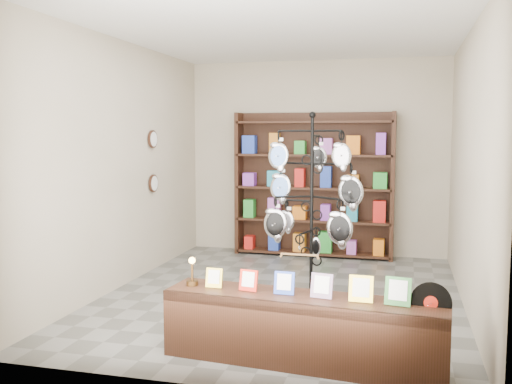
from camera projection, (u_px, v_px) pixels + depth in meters
ground at (282, 295)px, 6.62m from camera, size 5.00×5.00×0.00m
room_envelope at (283, 136)px, 6.44m from camera, size 5.00×5.00×5.00m
display_tree at (312, 197)px, 5.96m from camera, size 1.08×0.95×2.10m
front_shelf at (303, 329)px, 4.63m from camera, size 2.32×0.67×0.81m
back_shelving at (314, 189)px, 8.73m from camera, size 2.42×0.36×2.20m
wall_clocks at (153, 161)px, 7.73m from camera, size 0.03×0.24×0.84m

